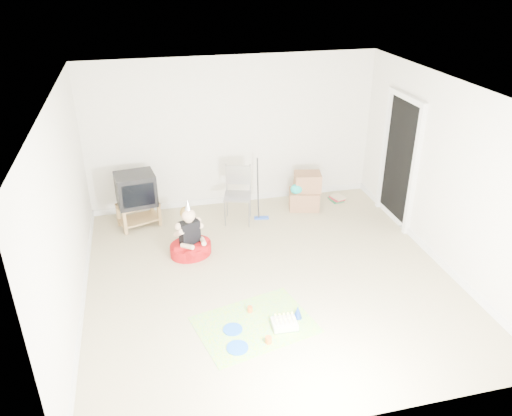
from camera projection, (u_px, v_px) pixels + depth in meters
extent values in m
plane|color=tan|center=(270.00, 277.00, 6.96)|extent=(5.00, 5.00, 0.00)
cube|color=black|center=(400.00, 163.00, 8.05)|extent=(0.02, 0.90, 2.05)
cube|color=#9A7545|center=(138.00, 205.00, 8.12)|extent=(0.73, 0.58, 0.03)
cube|color=#9A7545|center=(139.00, 219.00, 8.24)|extent=(0.73, 0.58, 0.03)
cube|color=#9A7545|center=(125.00, 223.00, 7.94)|extent=(0.06, 0.06, 0.40)
cube|color=#9A7545|center=(159.00, 214.00, 8.21)|extent=(0.06, 0.06, 0.40)
cube|color=#9A7545|center=(118.00, 215.00, 8.20)|extent=(0.06, 0.06, 0.40)
cube|color=#9A7545|center=(152.00, 207.00, 8.47)|extent=(0.06, 0.06, 0.40)
cube|color=black|center=(136.00, 189.00, 8.00)|extent=(0.67, 0.59, 0.52)
cube|color=gray|center=(238.00, 196.00, 8.22)|extent=(0.53, 0.52, 0.03)
cylinder|color=gray|center=(226.00, 195.00, 8.22)|extent=(0.02, 0.02, 0.96)
cylinder|color=gray|center=(250.00, 196.00, 8.21)|extent=(0.02, 0.02, 0.96)
cube|color=#8F6345|center=(304.00, 199.00, 8.80)|extent=(0.59, 0.51, 0.34)
cube|color=#8F6345|center=(308.00, 182.00, 8.67)|extent=(0.51, 0.44, 0.32)
ellipsoid|color=#0E9C96|center=(297.00, 189.00, 8.57)|extent=(0.22, 0.16, 0.18)
cube|color=blue|center=(261.00, 218.00, 8.51)|extent=(0.26, 0.13, 0.03)
cylinder|color=black|center=(262.00, 191.00, 8.29)|extent=(0.08, 0.34, 0.97)
cube|color=#257144|center=(337.00, 199.00, 9.15)|extent=(0.24, 0.29, 0.03)
cube|color=#AA2432|center=(337.00, 198.00, 9.13)|extent=(0.25, 0.29, 0.03)
cube|color=tan|center=(337.00, 197.00, 9.12)|extent=(0.25, 0.29, 0.03)
cylinder|color=#AD0F12|center=(191.00, 249.00, 7.47)|extent=(0.82, 0.82, 0.17)
cube|color=black|center=(190.00, 233.00, 7.34)|extent=(0.33, 0.25, 0.38)
sphere|color=beige|center=(188.00, 215.00, 7.21)|extent=(0.26, 0.26, 0.20)
cone|color=silver|center=(188.00, 204.00, 7.13)|extent=(0.11, 0.11, 0.15)
cube|color=#E22F87|center=(255.00, 325.00, 6.06)|extent=(1.56, 1.28, 0.01)
cube|color=silver|center=(284.00, 324.00, 6.00)|extent=(0.31, 0.25, 0.08)
cube|color=#3FB058|center=(284.00, 326.00, 6.02)|extent=(0.31, 0.25, 0.01)
cylinder|color=beige|center=(277.00, 323.00, 5.91)|extent=(0.01, 0.01, 0.07)
cylinder|color=beige|center=(281.00, 322.00, 5.92)|extent=(0.01, 0.01, 0.07)
cylinder|color=beige|center=(286.00, 322.00, 5.93)|extent=(0.01, 0.01, 0.07)
cylinder|color=beige|center=(290.00, 321.00, 5.94)|extent=(0.01, 0.01, 0.07)
cylinder|color=beige|center=(294.00, 321.00, 5.95)|extent=(0.01, 0.01, 0.07)
cylinder|color=beige|center=(275.00, 318.00, 6.00)|extent=(0.01, 0.01, 0.07)
cylinder|color=beige|center=(279.00, 317.00, 6.01)|extent=(0.01, 0.01, 0.07)
cylinder|color=beige|center=(284.00, 317.00, 6.01)|extent=(0.01, 0.01, 0.07)
cylinder|color=beige|center=(288.00, 316.00, 6.02)|extent=(0.01, 0.01, 0.07)
cylinder|color=beige|center=(292.00, 316.00, 6.03)|extent=(0.01, 0.01, 0.07)
cylinder|color=blue|center=(233.00, 329.00, 5.97)|extent=(0.29, 0.29, 0.01)
cylinder|color=blue|center=(238.00, 348.00, 5.69)|extent=(0.30, 0.30, 0.01)
cylinder|color=orange|center=(250.00, 309.00, 6.26)|extent=(0.08, 0.08, 0.07)
cylinder|color=orange|center=(269.00, 340.00, 5.75)|extent=(0.10, 0.10, 0.08)
cone|color=#1A41B7|center=(298.00, 312.00, 6.14)|extent=(0.13, 0.13, 0.17)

